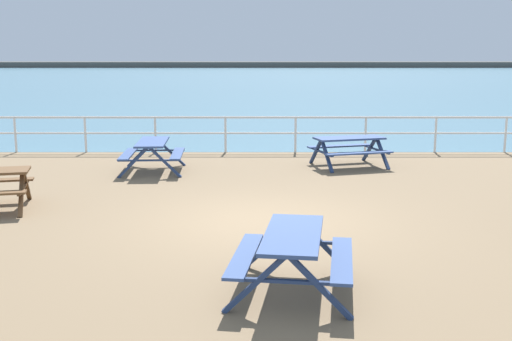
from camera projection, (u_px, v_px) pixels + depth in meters
name	position (u px, v px, depth m)	size (l,w,h in m)	color
ground_plane	(262.00, 226.00, 11.52)	(30.00, 24.00, 0.20)	#846B4C
sea_band	(256.00, 80.00, 63.31)	(142.00, 90.00, 0.01)	teal
distant_shoreline	(256.00, 67.00, 105.54)	(142.00, 6.00, 1.80)	#4C4C47
seaward_railing	(260.00, 127.00, 18.97)	(23.07, 0.07, 1.08)	white
picnic_table_mid_centre	(292.00, 247.00, 8.07)	(1.75, 1.99, 0.80)	#334C84
picnic_table_seaward	(152.00, 149.00, 16.02)	(1.62, 1.87, 0.80)	#334C84
picnic_table_corner	(348.00, 144.00, 16.73)	(2.15, 1.94, 0.80)	#334C84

